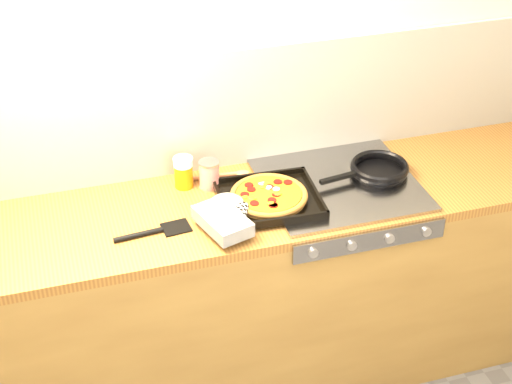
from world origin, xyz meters
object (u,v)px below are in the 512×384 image
object	(u,v)px
juice_glass	(183,172)
tomato_can	(209,175)
frying_pan	(378,169)
pizza_on_tray	(256,202)

from	to	relation	value
juice_glass	tomato_can	bearing A→B (deg)	-19.91
tomato_can	juice_glass	world-z (taller)	juice_glass
frying_pan	juice_glass	xyz separation A→B (m)	(-0.76, 0.16, 0.03)
pizza_on_tray	juice_glass	world-z (taller)	juice_glass
frying_pan	tomato_can	bearing A→B (deg)	169.71
pizza_on_tray	tomato_can	bearing A→B (deg)	120.11
tomato_can	pizza_on_tray	bearing A→B (deg)	-59.89
frying_pan	juice_glass	world-z (taller)	juice_glass
pizza_on_tray	juice_glass	size ratio (longest dim) A/B	3.95
pizza_on_tray	juice_glass	distance (m)	0.33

